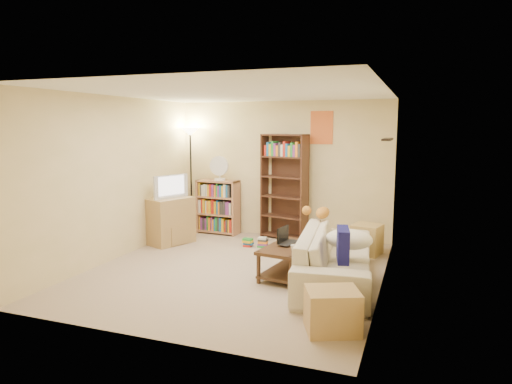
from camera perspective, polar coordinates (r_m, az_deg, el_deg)
room at (r=6.32m, az=-2.50°, el=4.39°), size 4.50×4.54×2.52m
sofa at (r=6.15m, az=9.91°, el=-8.04°), size 2.50×1.43×0.67m
navy_pillow at (r=5.58m, az=10.81°, el=-6.47°), size 0.22×0.46×0.40m
cream_blanket at (r=6.13m, az=11.54°, el=-5.81°), size 0.62×0.44×0.26m
tabby_cat at (r=6.93m, az=7.98°, el=-2.54°), size 0.53×0.24×0.18m
coffee_table at (r=6.28m, az=4.05°, el=-8.08°), size 0.68×1.04×0.43m
laptop at (r=6.30m, az=4.53°, el=-6.48°), size 0.45×0.36×0.03m
laptop_screen at (r=6.33m, az=3.37°, el=-5.32°), size 0.06×0.32×0.22m
mug at (r=5.95m, az=4.83°, el=-7.05°), size 0.14×0.14×0.09m
tv_remote at (r=6.49m, az=6.14°, el=-6.10°), size 0.08×0.18×0.02m
tv_stand at (r=8.16m, az=-10.77°, el=-3.51°), size 0.79×0.90×0.81m
television at (r=8.06m, az=-10.89°, el=0.72°), size 0.77×0.59×0.41m
tall_bookshelf at (r=8.27m, az=3.54°, el=1.00°), size 0.90×0.48×1.91m
short_bookshelf at (r=8.76m, az=-4.77°, el=-1.86°), size 0.81×0.36×1.03m
desk_fan at (r=8.60m, az=-4.62°, el=2.97°), size 0.37×0.21×0.46m
floor_lamp at (r=8.94m, az=-8.19°, el=5.35°), size 0.34×0.34×2.02m
side_table at (r=7.58m, az=13.69°, el=-5.77°), size 0.51×0.51×0.48m
end_cabinet at (r=4.77m, az=9.52°, el=-14.42°), size 0.64×0.60×0.43m
book_stacks at (r=7.84m, az=0.00°, el=-6.31°), size 0.41×0.18×0.17m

